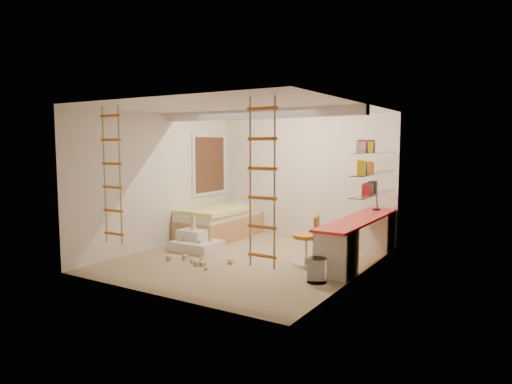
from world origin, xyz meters
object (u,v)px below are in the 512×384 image
Objects in this scene: play_platform at (196,243)px; bed at (220,222)px; swivel_chair at (307,247)px; desk at (359,238)px.

bed is at bearing 104.32° from play_platform.
play_platform is at bearing -175.88° from swivel_chair.
swivel_chair is 0.95× the size of play_platform.
bed is 1.25m from play_platform.
bed is 2.42× the size of swivel_chair.
swivel_chair is (2.55, -1.03, -0.02)m from bed.
desk is at bearing 16.02° from play_platform.
play_platform is (-2.89, -0.83, -0.26)m from desk.
bed is 2.30× the size of play_platform.
bed is at bearing 157.93° from swivel_chair.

